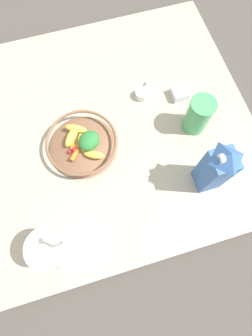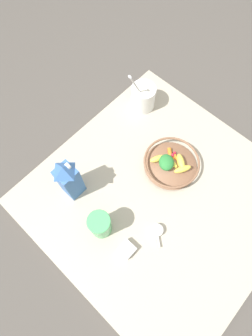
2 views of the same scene
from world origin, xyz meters
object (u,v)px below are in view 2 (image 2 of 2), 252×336
fruit_bowl (171,163)px  drinking_cup (100,225)px  spice_jar (127,249)px  milk_carton (69,179)px  yogurt_tub (143,96)px

fruit_bowl → drinking_cup: size_ratio=1.71×
drinking_cup → spice_jar: size_ratio=2.56×
milk_carton → spice_jar: (-0.34, 0.03, -0.11)m
fruit_bowl → milk_carton: milk_carton is taller
drinking_cup → spice_jar: drinking_cup is taller
milk_carton → yogurt_tub: 0.54m
spice_jar → yogurt_tub: bearing=-53.4°
drinking_cup → spice_jar: bearing=-176.5°
fruit_bowl → yogurt_tub: yogurt_tub is taller
fruit_bowl → spice_jar: 0.41m
yogurt_tub → drinking_cup: bearing=116.6°
fruit_bowl → drinking_cup: 0.41m
milk_carton → fruit_bowl: bearing=-122.6°
drinking_cup → spice_jar: 0.15m
milk_carton → yogurt_tub: size_ratio=0.92×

